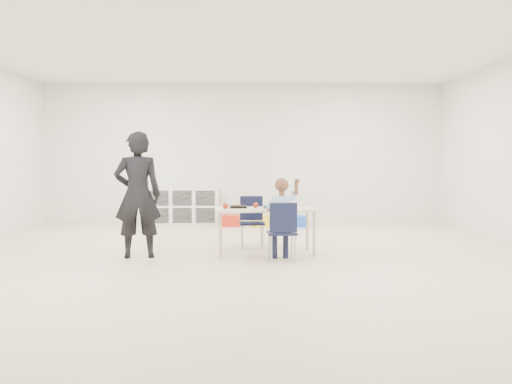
{
  "coord_description": "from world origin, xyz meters",
  "views": [
    {
      "loc": [
        0.05,
        -6.45,
        1.19
      ],
      "look_at": [
        0.17,
        0.06,
        0.85
      ],
      "focal_mm": 38.0,
      "sensor_mm": 36.0,
      "label": 1
    }
  ],
  "objects_px": {
    "chair_near": "(282,231)",
    "adult": "(138,195)",
    "child": "(282,215)",
    "cubby_shelf": "(183,206)",
    "table": "(266,231)"
  },
  "relations": [
    {
      "from": "chair_near",
      "to": "adult",
      "type": "height_order",
      "value": "adult"
    },
    {
      "from": "child",
      "to": "cubby_shelf",
      "type": "height_order",
      "value": "child"
    },
    {
      "from": "chair_near",
      "to": "cubby_shelf",
      "type": "xyz_separation_m",
      "value": [
        -1.68,
        4.16,
        -0.01
      ]
    },
    {
      "from": "cubby_shelf",
      "to": "child",
      "type": "bearing_deg",
      "value": -67.94
    },
    {
      "from": "chair_near",
      "to": "adult",
      "type": "distance_m",
      "value": 1.88
    },
    {
      "from": "chair_near",
      "to": "adult",
      "type": "xyz_separation_m",
      "value": [
        -1.81,
        0.27,
        0.44
      ]
    },
    {
      "from": "chair_near",
      "to": "child",
      "type": "xyz_separation_m",
      "value": [
        0.0,
        0.0,
        0.21
      ]
    },
    {
      "from": "child",
      "to": "adult",
      "type": "height_order",
      "value": "adult"
    },
    {
      "from": "table",
      "to": "chair_near",
      "type": "distance_m",
      "value": 0.57
    },
    {
      "from": "table",
      "to": "child",
      "type": "height_order",
      "value": "child"
    },
    {
      "from": "chair_near",
      "to": "table",
      "type": "bearing_deg",
      "value": 105.27
    },
    {
      "from": "cubby_shelf",
      "to": "chair_near",
      "type": "bearing_deg",
      "value": -67.94
    },
    {
      "from": "table",
      "to": "adult",
      "type": "bearing_deg",
      "value": -173.54
    },
    {
      "from": "adult",
      "to": "child",
      "type": "bearing_deg",
      "value": 161.86
    },
    {
      "from": "child",
      "to": "adult",
      "type": "bearing_deg",
      "value": 168.56
    }
  ]
}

